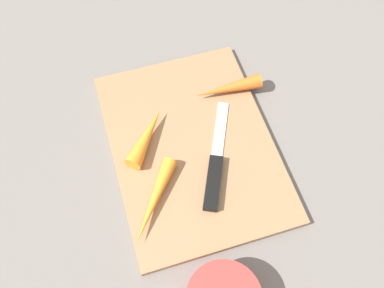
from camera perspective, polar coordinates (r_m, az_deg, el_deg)
The scene contains 6 objects.
ground_plane at distance 0.71m, azimuth 0.00°, elevation -0.47°, with size 1.40×1.40×0.00m, color slate.
cutting_board at distance 0.70m, azimuth 0.00°, elevation -0.24°, with size 0.36×0.26×0.01m, color #99704C.
knife at distance 0.66m, azimuth 3.02°, elevation -4.24°, with size 0.19×0.10×0.01m.
carrot_shortest at distance 0.69m, azimuth -6.11°, elevation 1.02°, with size 0.03×0.03×0.11m, color orange.
carrot_longest at distance 0.64m, azimuth -5.11°, elevation -7.57°, with size 0.02×0.02×0.14m, color orange.
carrot_medium at distance 0.74m, azimuth 4.84°, elevation 7.49°, with size 0.03×0.03×0.12m, color orange.
Camera 1 is at (-0.32, 0.10, 0.62)m, focal length 39.60 mm.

